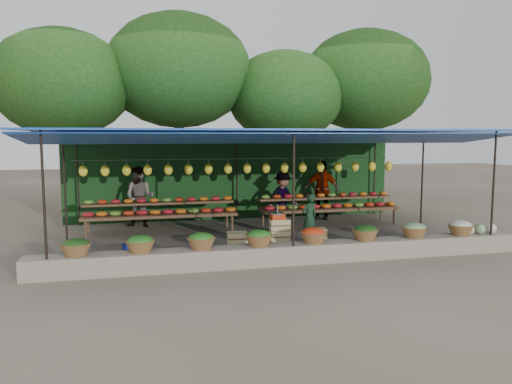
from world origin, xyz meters
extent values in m
plane|color=brown|center=(0.00, 0.00, 0.00)|extent=(60.00, 60.00, 0.00)
cube|color=gray|center=(0.00, -2.75, 0.20)|extent=(10.60, 0.55, 0.40)
cylinder|color=black|center=(-4.80, -2.90, 1.40)|extent=(0.05, 0.05, 2.80)
cylinder|color=black|center=(0.00, -2.90, 1.40)|extent=(0.05, 0.05, 2.80)
cylinder|color=black|center=(4.80, -2.90, 1.40)|extent=(0.05, 0.05, 2.80)
cylinder|color=black|center=(-4.80, 0.00, 1.40)|extent=(0.05, 0.05, 2.80)
cylinder|color=black|center=(4.80, 0.00, 1.40)|extent=(0.05, 0.05, 2.80)
cylinder|color=black|center=(-4.80, 2.90, 1.40)|extent=(0.05, 0.05, 2.80)
cylinder|color=black|center=(0.00, 2.90, 1.40)|extent=(0.05, 0.05, 2.80)
cylinder|color=black|center=(4.80, 2.90, 1.40)|extent=(0.05, 0.05, 2.80)
cube|color=blue|center=(0.00, 0.00, 2.80)|extent=(10.80, 6.60, 0.04)
cube|color=blue|center=(0.00, -2.00, 2.62)|extent=(10.80, 2.19, 0.26)
cube|color=blue|center=(0.00, 2.00, 2.62)|extent=(10.80, 2.19, 0.26)
cylinder|color=gray|center=(0.00, 1.40, 2.02)|extent=(9.60, 0.01, 0.01)
ellipsoid|color=yellow|center=(-4.50, 1.40, 1.74)|extent=(0.23, 0.17, 0.30)
ellipsoid|color=yellow|center=(-3.94, 1.40, 1.74)|extent=(0.23, 0.17, 0.30)
ellipsoid|color=yellow|center=(-3.38, 1.40, 1.74)|extent=(0.23, 0.17, 0.30)
ellipsoid|color=yellow|center=(-2.81, 1.40, 1.74)|extent=(0.23, 0.17, 0.30)
ellipsoid|color=yellow|center=(-2.25, 1.40, 1.74)|extent=(0.23, 0.17, 0.30)
ellipsoid|color=yellow|center=(-1.69, 1.40, 1.74)|extent=(0.23, 0.17, 0.30)
ellipsoid|color=yellow|center=(-1.12, 1.40, 1.74)|extent=(0.23, 0.17, 0.30)
ellipsoid|color=yellow|center=(-0.56, 1.40, 1.74)|extent=(0.23, 0.17, 0.30)
ellipsoid|color=yellow|center=(0.00, 1.40, 1.74)|extent=(0.23, 0.17, 0.30)
ellipsoid|color=yellow|center=(0.56, 1.40, 1.74)|extent=(0.23, 0.17, 0.30)
ellipsoid|color=yellow|center=(1.12, 1.40, 1.74)|extent=(0.23, 0.17, 0.30)
ellipsoid|color=yellow|center=(1.69, 1.40, 1.74)|extent=(0.23, 0.17, 0.30)
ellipsoid|color=yellow|center=(2.25, 1.40, 1.74)|extent=(0.23, 0.17, 0.30)
ellipsoid|color=yellow|center=(2.81, 1.40, 1.74)|extent=(0.23, 0.17, 0.30)
ellipsoid|color=yellow|center=(3.38, 1.40, 1.74)|extent=(0.23, 0.17, 0.30)
ellipsoid|color=yellow|center=(3.94, 1.40, 1.74)|extent=(0.23, 0.17, 0.30)
ellipsoid|color=yellow|center=(4.50, 1.40, 1.74)|extent=(0.23, 0.17, 0.30)
ellipsoid|color=#1C4412|center=(-4.30, -2.75, 0.62)|extent=(0.52, 0.52, 0.23)
ellipsoid|color=#286E1D|center=(-3.10, -2.75, 0.62)|extent=(0.52, 0.52, 0.23)
ellipsoid|color=#286E1D|center=(-1.90, -2.75, 0.62)|extent=(0.52, 0.52, 0.23)
ellipsoid|color=#286E1D|center=(-0.70, -2.75, 0.62)|extent=(0.52, 0.52, 0.23)
ellipsoid|color=red|center=(0.50, -2.75, 0.62)|extent=(0.52, 0.52, 0.23)
ellipsoid|color=#1C4412|center=(1.70, -2.75, 0.62)|extent=(0.52, 0.52, 0.23)
ellipsoid|color=#73A265|center=(2.90, -2.75, 0.62)|extent=(0.52, 0.52, 0.23)
ellipsoid|color=beige|center=(4.10, -2.75, 0.62)|extent=(0.52, 0.52, 0.23)
cube|color=#1C4719|center=(0.00, 3.15, 1.25)|extent=(10.60, 0.06, 2.50)
cylinder|color=#352413|center=(-5.50, 5.80, 1.98)|extent=(0.36, 0.36, 3.97)
ellipsoid|color=#14380F|center=(-5.50, 5.80, 4.46)|extent=(4.77, 4.77, 3.69)
cylinder|color=#352413|center=(-1.50, 6.20, 2.24)|extent=(0.36, 0.36, 4.48)
ellipsoid|color=#14380F|center=(-1.50, 6.20, 5.04)|extent=(5.39, 5.39, 4.17)
cylinder|color=#352413|center=(2.50, 5.90, 1.86)|extent=(0.36, 0.36, 3.71)
ellipsoid|color=#14380F|center=(2.50, 5.90, 4.18)|extent=(4.47, 4.47, 3.45)
cylinder|color=#352413|center=(6.00, 6.30, 2.18)|extent=(0.36, 0.36, 4.35)
ellipsoid|color=#14380F|center=(6.00, 6.30, 4.90)|extent=(5.24, 5.24, 4.05)
cube|color=#503B20|center=(-2.50, 1.30, 0.50)|extent=(4.20, 0.95, 0.08)
cube|color=#503B20|center=(-2.50, 1.60, 0.78)|extent=(4.20, 0.35, 0.06)
cylinder|color=#503B20|center=(-4.45, 0.90, 0.25)|extent=(0.06, 0.06, 0.50)
cylinder|color=#503B20|center=(-0.55, 0.90, 0.25)|extent=(0.06, 0.06, 0.50)
cylinder|color=#503B20|center=(-4.45, 1.70, 0.25)|extent=(0.06, 0.06, 0.50)
cylinder|color=#503B20|center=(-0.55, 1.70, 0.25)|extent=(0.06, 0.06, 0.50)
ellipsoid|color=red|center=(-4.40, 1.15, 0.60)|extent=(0.31, 0.26, 0.13)
ellipsoid|color=#679C30|center=(-4.40, 1.60, 0.87)|extent=(0.26, 0.22, 0.12)
ellipsoid|color=orange|center=(-4.05, 1.15, 0.60)|extent=(0.31, 0.26, 0.13)
ellipsoid|color=red|center=(-4.05, 1.60, 0.87)|extent=(0.26, 0.22, 0.12)
ellipsoid|color=#679C30|center=(-3.70, 1.15, 0.60)|extent=(0.31, 0.26, 0.13)
ellipsoid|color=red|center=(-3.70, 1.60, 0.87)|extent=(0.26, 0.22, 0.12)
ellipsoid|color=red|center=(-3.35, 1.15, 0.60)|extent=(0.31, 0.26, 0.13)
ellipsoid|color=orange|center=(-3.35, 1.60, 0.87)|extent=(0.26, 0.22, 0.12)
ellipsoid|color=red|center=(-3.00, 1.15, 0.60)|extent=(0.31, 0.26, 0.13)
ellipsoid|color=red|center=(-3.00, 1.60, 0.87)|extent=(0.26, 0.22, 0.12)
ellipsoid|color=orange|center=(-2.65, 1.15, 0.60)|extent=(0.31, 0.26, 0.13)
ellipsoid|color=orange|center=(-2.65, 1.60, 0.87)|extent=(0.26, 0.22, 0.12)
ellipsoid|color=red|center=(-2.30, 1.15, 0.60)|extent=(0.31, 0.26, 0.13)
ellipsoid|color=#679C30|center=(-2.30, 1.60, 0.87)|extent=(0.26, 0.22, 0.12)
ellipsoid|color=orange|center=(-1.95, 1.15, 0.60)|extent=(0.31, 0.26, 0.13)
ellipsoid|color=red|center=(-1.95, 1.60, 0.87)|extent=(0.26, 0.22, 0.12)
ellipsoid|color=#679C30|center=(-1.60, 1.15, 0.60)|extent=(0.31, 0.26, 0.13)
ellipsoid|color=red|center=(-1.60, 1.60, 0.87)|extent=(0.26, 0.22, 0.12)
ellipsoid|color=red|center=(-1.25, 1.15, 0.60)|extent=(0.31, 0.26, 0.13)
ellipsoid|color=orange|center=(-1.25, 1.60, 0.87)|extent=(0.26, 0.22, 0.12)
ellipsoid|color=red|center=(-0.90, 1.15, 0.60)|extent=(0.31, 0.26, 0.13)
ellipsoid|color=red|center=(-0.90, 1.60, 0.87)|extent=(0.26, 0.22, 0.12)
ellipsoid|color=orange|center=(-0.55, 1.15, 0.60)|extent=(0.31, 0.26, 0.13)
ellipsoid|color=orange|center=(-0.55, 1.60, 0.87)|extent=(0.26, 0.22, 0.12)
cube|color=#503B20|center=(2.50, 1.30, 0.50)|extent=(4.20, 0.95, 0.08)
cube|color=#503B20|center=(2.50, 1.60, 0.78)|extent=(4.20, 0.35, 0.06)
cylinder|color=#503B20|center=(0.55, 0.90, 0.25)|extent=(0.06, 0.06, 0.50)
cylinder|color=#503B20|center=(4.45, 0.90, 0.25)|extent=(0.06, 0.06, 0.50)
cylinder|color=#503B20|center=(0.55, 1.70, 0.25)|extent=(0.06, 0.06, 0.50)
cylinder|color=#503B20|center=(4.45, 1.70, 0.25)|extent=(0.06, 0.06, 0.50)
ellipsoid|color=red|center=(0.60, 1.15, 0.60)|extent=(0.31, 0.26, 0.13)
ellipsoid|color=#679C30|center=(0.60, 1.60, 0.87)|extent=(0.26, 0.22, 0.12)
ellipsoid|color=orange|center=(0.95, 1.15, 0.60)|extent=(0.31, 0.26, 0.13)
ellipsoid|color=red|center=(0.95, 1.60, 0.87)|extent=(0.26, 0.22, 0.12)
ellipsoid|color=#679C30|center=(1.30, 1.15, 0.60)|extent=(0.31, 0.26, 0.13)
ellipsoid|color=red|center=(1.30, 1.60, 0.87)|extent=(0.26, 0.22, 0.12)
ellipsoid|color=red|center=(1.65, 1.15, 0.60)|extent=(0.31, 0.26, 0.13)
ellipsoid|color=orange|center=(1.65, 1.60, 0.87)|extent=(0.26, 0.22, 0.12)
ellipsoid|color=red|center=(2.00, 1.15, 0.60)|extent=(0.31, 0.26, 0.13)
ellipsoid|color=red|center=(2.00, 1.60, 0.87)|extent=(0.26, 0.22, 0.12)
ellipsoid|color=orange|center=(2.35, 1.15, 0.60)|extent=(0.31, 0.26, 0.13)
ellipsoid|color=orange|center=(2.35, 1.60, 0.87)|extent=(0.26, 0.22, 0.12)
ellipsoid|color=red|center=(2.70, 1.15, 0.60)|extent=(0.31, 0.26, 0.13)
ellipsoid|color=#679C30|center=(2.70, 1.60, 0.87)|extent=(0.26, 0.22, 0.12)
ellipsoid|color=orange|center=(3.05, 1.15, 0.60)|extent=(0.31, 0.26, 0.13)
ellipsoid|color=red|center=(3.05, 1.60, 0.87)|extent=(0.26, 0.22, 0.12)
ellipsoid|color=#679C30|center=(3.40, 1.15, 0.60)|extent=(0.31, 0.26, 0.13)
ellipsoid|color=red|center=(3.40, 1.60, 0.87)|extent=(0.26, 0.22, 0.12)
ellipsoid|color=red|center=(3.75, 1.15, 0.60)|extent=(0.31, 0.26, 0.13)
ellipsoid|color=orange|center=(3.75, 1.60, 0.87)|extent=(0.26, 0.22, 0.12)
ellipsoid|color=red|center=(4.10, 1.15, 0.60)|extent=(0.31, 0.26, 0.13)
ellipsoid|color=red|center=(4.10, 1.60, 0.87)|extent=(0.26, 0.22, 0.12)
ellipsoid|color=orange|center=(4.45, 1.15, 0.60)|extent=(0.31, 0.26, 0.13)
ellipsoid|color=orange|center=(4.45, 1.60, 0.87)|extent=(0.26, 0.22, 0.12)
cube|color=tan|center=(-0.95, -1.76, 0.12)|extent=(0.49, 0.39, 0.25)
cube|color=tan|center=(-0.95, -1.76, 0.39)|extent=(0.49, 0.39, 0.25)
cube|color=tan|center=(0.05, -1.76, 0.12)|extent=(0.49, 0.39, 0.25)
cube|color=tan|center=(0.05, -1.76, 0.39)|extent=(0.49, 0.39, 0.25)
cube|color=tan|center=(0.05, -1.76, 0.65)|extent=(0.49, 0.39, 0.25)
cube|color=tan|center=(0.95, -1.76, 0.12)|extent=(0.49, 0.39, 0.25)
cube|color=tan|center=(0.95, -1.76, 0.39)|extent=(0.49, 0.39, 0.25)
cube|color=#B2290E|center=(-0.01, -1.76, 0.83)|extent=(0.31, 0.27, 0.12)
cylinder|color=gray|center=(-0.01, -1.76, 0.91)|extent=(0.33, 0.33, 0.03)
cylinder|color=gray|center=(-0.01, -1.76, 1.01)|extent=(0.03, 0.03, 0.23)
imported|color=#18361F|center=(1.09, -0.87, 0.62)|extent=(0.52, 0.42, 1.23)
imported|color=slate|center=(-3.03, 2.25, 0.89)|extent=(1.06, 0.95, 1.78)
imported|color=slate|center=(1.30, 2.13, 0.78)|extent=(1.12, 0.83, 1.55)
imported|color=slate|center=(2.69, 2.39, 0.94)|extent=(1.19, 0.88, 1.88)
cube|color=navy|center=(-3.31, -2.35, 0.14)|extent=(0.48, 0.37, 0.27)
cube|color=navy|center=(-3.27, -1.27, 0.13)|extent=(0.44, 0.32, 0.26)
camera|label=1|loc=(-3.19, -12.61, 2.68)|focal=35.00mm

